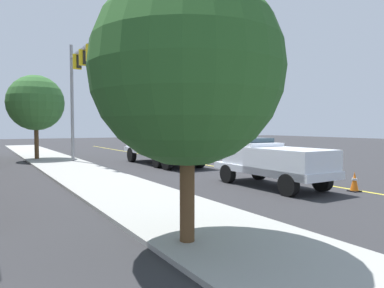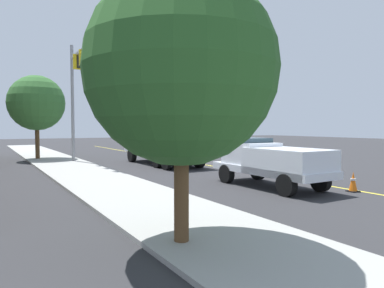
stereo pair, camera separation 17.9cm
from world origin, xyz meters
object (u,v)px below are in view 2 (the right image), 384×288
at_px(utility_bucket_truck, 162,141).
at_px(traffic_cone_leading, 353,182).
at_px(traffic_signal_mast, 78,79).
at_px(traffic_cone_mid_front, 261,169).
at_px(passing_minivan, 177,144).
at_px(traffic_cone_trailing, 166,154).
at_px(service_pickup_truck, 271,161).
at_px(traffic_cone_mid_rear, 195,160).

height_order(utility_bucket_truck, traffic_cone_leading, utility_bucket_truck).
bearing_deg(traffic_signal_mast, utility_bucket_truck, -116.27).
xyz_separation_m(traffic_cone_mid_front, traffic_signal_mast, (10.18, 7.22, 5.43)).
relative_size(traffic_cone_mid_front, traffic_signal_mast, 0.09).
distance_m(passing_minivan, traffic_signal_mast, 12.09).
distance_m(passing_minivan, traffic_cone_trailing, 5.19).
xyz_separation_m(service_pickup_truck, traffic_cone_mid_front, (2.80, -1.75, -0.75)).
bearing_deg(traffic_cone_trailing, service_pickup_truck, 174.35).
relative_size(utility_bucket_truck, passing_minivan, 1.70).
height_order(service_pickup_truck, traffic_cone_trailing, service_pickup_truck).
bearing_deg(traffic_cone_mid_front, service_pickup_truck, 148.03).
xyz_separation_m(passing_minivan, traffic_cone_leading, (-20.53, 2.19, -0.58)).
relative_size(traffic_cone_mid_front, traffic_cone_trailing, 0.88).
xyz_separation_m(traffic_cone_mid_rear, traffic_signal_mast, (3.80, 6.84, 5.45)).
height_order(service_pickup_truck, traffic_signal_mast, traffic_signal_mast).
bearing_deg(traffic_cone_leading, traffic_signal_mast, 26.38).
height_order(utility_bucket_truck, traffic_signal_mast, traffic_signal_mast).
bearing_deg(traffic_cone_mid_rear, traffic_signal_mast, 60.97).
xyz_separation_m(service_pickup_truck, traffic_cone_mid_rear, (9.18, -1.37, -0.77)).
height_order(traffic_cone_leading, traffic_cone_mid_front, traffic_cone_leading).
bearing_deg(passing_minivan, traffic_cone_trailing, 144.91).
height_order(service_pickup_truck, traffic_cone_mid_rear, service_pickup_truck).
relative_size(traffic_cone_leading, traffic_cone_mid_rear, 1.13).
xyz_separation_m(traffic_cone_trailing, traffic_signal_mast, (-0.94, 6.85, 5.38)).
bearing_deg(passing_minivan, traffic_cone_leading, 173.90).
xyz_separation_m(passing_minivan, traffic_cone_trailing, (-4.22, 2.97, -0.56)).
height_order(utility_bucket_truck, traffic_cone_mid_rear, utility_bucket_truck).
xyz_separation_m(utility_bucket_truck, traffic_cone_leading, (-12.90, -2.63, -1.24)).
xyz_separation_m(traffic_cone_leading, traffic_cone_mid_rear, (11.57, 0.78, -0.05)).
relative_size(passing_minivan, traffic_cone_mid_rear, 6.94).
bearing_deg(traffic_signal_mast, service_pickup_truck, -157.14).
bearing_deg(passing_minivan, traffic_signal_mast, 117.75).
distance_m(traffic_cone_leading, traffic_signal_mast, 17.98).
bearing_deg(traffic_cone_trailing, passing_minivan, -35.09).
distance_m(traffic_cone_leading, traffic_cone_trailing, 16.33).
bearing_deg(traffic_signal_mast, traffic_cone_mid_front, -144.67).
height_order(traffic_cone_leading, traffic_cone_trailing, traffic_cone_trailing).
height_order(service_pickup_truck, traffic_cone_leading, service_pickup_truck).
xyz_separation_m(service_pickup_truck, traffic_cone_trailing, (13.92, -1.38, -0.70)).
bearing_deg(traffic_cone_mid_rear, traffic_cone_leading, -176.13).
distance_m(service_pickup_truck, passing_minivan, 18.66).
bearing_deg(traffic_cone_leading, traffic_cone_trailing, 2.71).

